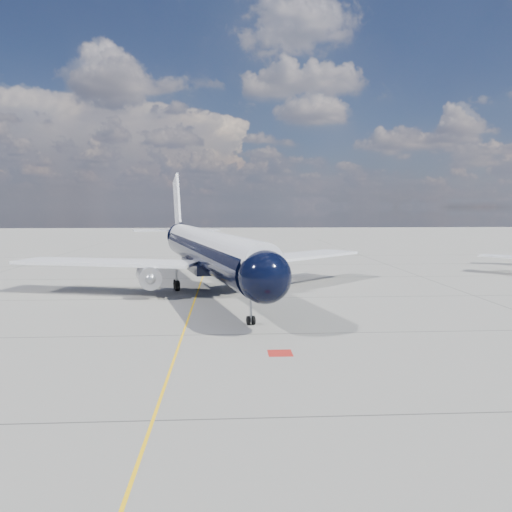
{
  "coord_description": "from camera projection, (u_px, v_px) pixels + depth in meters",
  "views": [
    {
      "loc": [
        3.38,
        -41.73,
        9.53
      ],
      "look_at": [
        6.64,
        14.51,
        4.0
      ],
      "focal_mm": 35.0,
      "sensor_mm": 36.0,
      "label": 1
    }
  ],
  "objects": [
    {
      "name": "main_airliner",
      "position": [
        205.0,
        250.0,
        57.93
      ],
      "size": [
        41.14,
        50.86,
        14.88
      ],
      "rotation": [
        0.0,
        0.0,
        0.24
      ],
      "color": "black",
      "rests_on": "ground"
    },
    {
      "name": "ground",
      "position": [
        204.0,
        273.0,
        72.0
      ],
      "size": [
        320.0,
        320.0,
        0.0
      ],
      "primitive_type": "plane",
      "color": "gray",
      "rests_on": "ground"
    },
    {
      "name": "red_marking",
      "position": [
        280.0,
        353.0,
        32.65
      ],
      "size": [
        1.6,
        1.6,
        0.01
      ],
      "primitive_type": "cube",
      "color": "maroon",
      "rests_on": "ground"
    },
    {
      "name": "taxiway_centerline",
      "position": [
        202.0,
        278.0,
        67.03
      ],
      "size": [
        0.16,
        160.0,
        0.01
      ],
      "primitive_type": "cube",
      "color": "yellow",
      "rests_on": "ground"
    }
  ]
}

